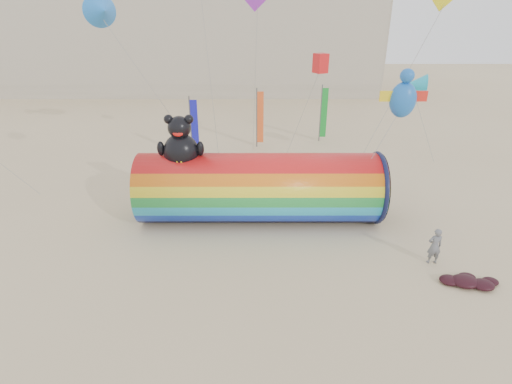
{
  "coord_description": "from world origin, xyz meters",
  "views": [
    {
      "loc": [
        0.47,
        -17.75,
        11.09
      ],
      "look_at": [
        0.5,
        1.5,
        2.4
      ],
      "focal_mm": 28.0,
      "sensor_mm": 36.0,
      "label": 1
    }
  ],
  "objects_px": {
    "hotel_building": "(170,18)",
    "windsock_assembly": "(259,186)",
    "kite_handler": "(435,246)",
    "fabric_bundle": "(469,281)"
  },
  "relations": [
    {
      "from": "hotel_building",
      "to": "kite_handler",
      "type": "distance_m",
      "value": 52.76
    },
    {
      "from": "windsock_assembly",
      "to": "fabric_bundle",
      "type": "height_order",
      "value": "windsock_assembly"
    },
    {
      "from": "kite_handler",
      "to": "fabric_bundle",
      "type": "xyz_separation_m",
      "value": [
        0.96,
        -1.72,
        -0.76
      ]
    },
    {
      "from": "hotel_building",
      "to": "windsock_assembly",
      "type": "relative_size",
      "value": 4.44
    },
    {
      "from": "hotel_building",
      "to": "kite_handler",
      "type": "relative_size",
      "value": 32.35
    },
    {
      "from": "windsock_assembly",
      "to": "kite_handler",
      "type": "bearing_deg",
      "value": -28.77
    },
    {
      "from": "hotel_building",
      "to": "fabric_bundle",
      "type": "relative_size",
      "value": 23.06
    },
    {
      "from": "windsock_assembly",
      "to": "fabric_bundle",
      "type": "bearing_deg",
      "value": -34.11
    },
    {
      "from": "hotel_building",
      "to": "fabric_bundle",
      "type": "xyz_separation_m",
      "value": [
        21.96,
        -49.2,
        -10.14
      ]
    },
    {
      "from": "kite_handler",
      "to": "hotel_building",
      "type": "bearing_deg",
      "value": -67.5
    }
  ]
}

